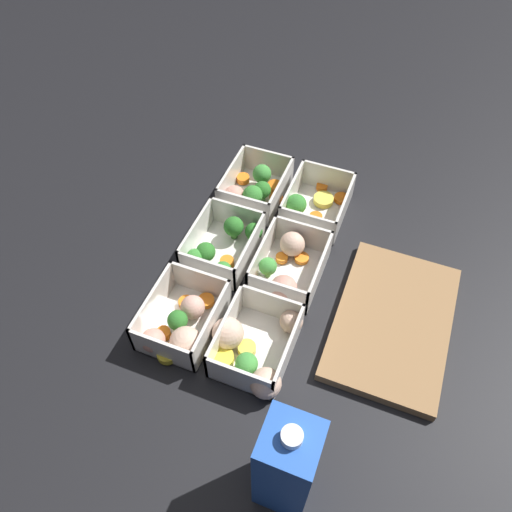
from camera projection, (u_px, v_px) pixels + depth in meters
ground_plane at (256, 263)px, 0.90m from camera, size 4.00×4.00×0.00m
container_near_left at (254, 190)px, 0.98m from camera, size 0.15×0.12×0.06m
container_near_center at (224, 245)px, 0.90m from camera, size 0.14×0.11×0.06m
container_near_right at (181, 325)px, 0.79m from camera, size 0.16×0.12×0.06m
container_far_left at (312, 206)px, 0.96m from camera, size 0.16×0.12×0.06m
container_far_center at (287, 267)px, 0.87m from camera, size 0.16×0.11×0.06m
container_far_right at (252, 348)px, 0.77m from camera, size 0.17×0.15×0.06m
juice_carton at (287, 465)px, 0.59m from camera, size 0.07×0.07×0.20m
cutting_board at (393, 322)px, 0.82m from camera, size 0.28×0.18×0.02m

